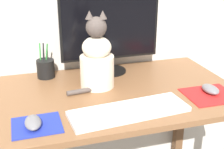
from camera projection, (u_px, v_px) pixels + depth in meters
The scene contains 9 objects.
desk at pixel (113, 113), 1.46m from camera, with size 1.14×0.68×0.74m.
monitor at pixel (110, 31), 1.57m from camera, with size 0.51×0.17×0.41m.
keyboard at pixel (130, 111), 1.23m from camera, with size 0.49×0.19×0.02m.
mousepad_left at pixel (37, 125), 1.14m from camera, with size 0.18×0.16×0.00m.
mousepad_right at pixel (210, 95), 1.38m from camera, with size 0.22×0.20×0.00m.
computer_mouse_left at pixel (33, 122), 1.13m from camera, with size 0.06×0.11×0.03m.
computer_mouse_right at pixel (210, 89), 1.40m from camera, with size 0.06×0.10×0.03m.
cat at pixel (97, 59), 1.43m from camera, with size 0.25×0.19×0.36m.
pen_cup at pixel (46, 68), 1.57m from camera, with size 0.09×0.09×0.18m.
Camera 1 is at (-0.38, -1.24, 1.34)m, focal length 50.00 mm.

